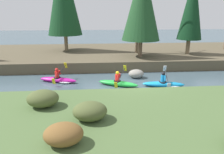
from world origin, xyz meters
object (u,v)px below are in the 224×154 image
object	(u,v)px
kayaker_trailing	(60,80)
kayaker_middle	(118,83)
kayaker_lead	(165,84)
boulder_midstream	(136,74)

from	to	relation	value
kayaker_trailing	kayaker_middle	bearing A→B (deg)	2.81
kayaker_lead	boulder_midstream	distance (m)	2.62
kayaker_lead	kayaker_trailing	bearing A→B (deg)	177.19
kayaker_trailing	boulder_midstream	bearing A→B (deg)	24.41
boulder_midstream	kayaker_middle	bearing A→B (deg)	-131.59
kayaker_lead	boulder_midstream	bearing A→B (deg)	135.12
kayaker_middle	boulder_midstream	distance (m)	2.28
kayaker_middle	kayaker_trailing	xyz separation A→B (m)	(-4.00, 1.10, -0.02)
kayaker_trailing	kayaker_lead	bearing A→B (deg)	5.97
kayaker_lead	kayaker_trailing	size ratio (longest dim) A/B	1.01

